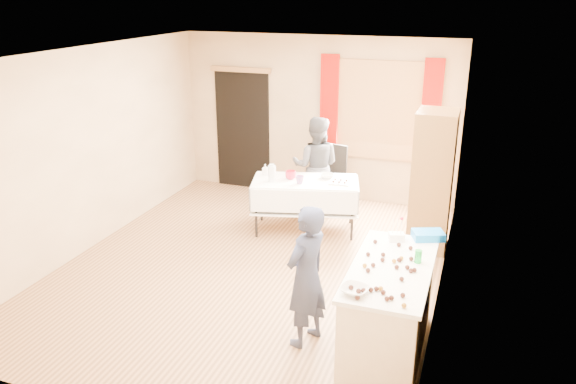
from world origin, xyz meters
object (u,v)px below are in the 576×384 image
at_px(girl, 306,276).
at_px(woman, 316,166).
at_px(cabinet, 432,181).
at_px(chair, 330,189).
at_px(counter, 389,311).
at_px(party_table, 305,201).

height_order(girl, woman, woman).
distance_m(cabinet, chair, 1.99).
relative_size(cabinet, counter, 1.23).
height_order(counter, woman, woman).
distance_m(cabinet, counter, 2.56).
distance_m(chair, girl, 3.66).
relative_size(party_table, chair, 1.65).
relative_size(cabinet, party_table, 1.14).
relative_size(girl, woman, 0.95).
xyz_separation_m(counter, party_table, (-1.61, 2.48, -0.01)).
distance_m(counter, chair, 3.79).
bearing_deg(counter, party_table, 123.01).
height_order(party_table, woman, woman).
relative_size(party_table, woman, 1.08).
distance_m(cabinet, woman, 1.89).
bearing_deg(girl, woman, -143.51).
relative_size(cabinet, girl, 1.29).
distance_m(party_table, girl, 2.71).
relative_size(party_table, girl, 1.14).
bearing_deg(girl, cabinet, -177.44).
distance_m(counter, girl, 0.83).
height_order(cabinet, chair, cabinet).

